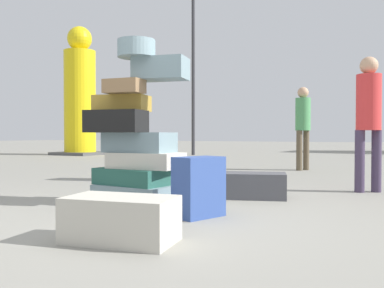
# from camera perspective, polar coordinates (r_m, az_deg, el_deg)

# --- Properties ---
(ground_plane) EXTENTS (80.00, 80.00, 0.00)m
(ground_plane) POSITION_cam_1_polar(r_m,az_deg,el_deg) (3.83, -6.00, -9.58)
(ground_plane) COLOR gray
(suitcase_tower) EXTENTS (1.08, 0.64, 1.68)m
(suitcase_tower) POSITION_cam_1_polar(r_m,az_deg,el_deg) (4.42, -7.54, 0.63)
(suitcase_tower) COLOR gray
(suitcase_tower) RESTS_ON ground
(suitcase_navy_foreground_near) EXTENTS (0.28, 0.37, 0.75)m
(suitcase_navy_foreground_near) POSITION_cam_1_polar(r_m,az_deg,el_deg) (6.81, -9.62, -1.66)
(suitcase_navy_foreground_near) COLOR #334F99
(suitcase_navy_foreground_near) RESTS_ON ground
(suitcase_maroon_foreground_far) EXTENTS (0.66, 0.50, 0.20)m
(suitcase_maroon_foreground_far) POSITION_cam_1_polar(r_m,az_deg,el_deg) (5.18, 0.07, -5.64)
(suitcase_maroon_foreground_far) COLOR maroon
(suitcase_maroon_foreground_far) RESTS_ON ground
(suitcase_cream_behind_tower) EXTENTS (0.78, 0.51, 0.31)m
(suitcase_cream_behind_tower) POSITION_cam_1_polar(r_m,az_deg,el_deg) (2.93, -9.54, -9.93)
(suitcase_cream_behind_tower) COLOR beige
(suitcase_cream_behind_tower) RESTS_ON ground
(suitcase_navy_white_trunk) EXTENTS (0.40, 0.49, 0.53)m
(suitcase_navy_white_trunk) POSITION_cam_1_polar(r_m,az_deg,el_deg) (3.73, 0.92, -5.77)
(suitcase_navy_white_trunk) COLOR #334F99
(suitcase_navy_white_trunk) RESTS_ON ground
(suitcase_charcoal_right_side) EXTENTS (0.87, 0.61, 0.29)m
(suitcase_charcoal_right_side) POSITION_cam_1_polar(r_m,az_deg,el_deg) (4.89, 7.87, -5.52)
(suitcase_charcoal_right_side) COLOR #4C4C51
(suitcase_charcoal_right_side) RESTS_ON ground
(person_bearded_onlooker) EXTENTS (0.31, 0.30, 1.69)m
(person_bearded_onlooker) POSITION_cam_1_polar(r_m,az_deg,el_deg) (5.75, 22.60, 3.98)
(person_bearded_onlooker) COLOR #3F334C
(person_bearded_onlooker) RESTS_ON ground
(person_tourist_with_camera) EXTENTS (0.30, 0.32, 1.68)m
(person_tourist_with_camera) POSITION_cam_1_polar(r_m,az_deg,el_deg) (8.87, 14.66, 3.03)
(person_tourist_with_camera) COLOR brown
(person_tourist_with_camera) RESTS_ON ground
(yellow_dummy_statue) EXTENTS (1.56, 1.56, 4.57)m
(yellow_dummy_statue) POSITION_cam_1_polar(r_m,az_deg,el_deg) (15.78, -14.81, 6.04)
(yellow_dummy_statue) COLOR yellow
(yellow_dummy_statue) RESTS_ON ground
(lamp_post) EXTENTS (0.36, 0.36, 6.99)m
(lamp_post) POSITION_cam_1_polar(r_m,az_deg,el_deg) (15.44, 0.17, 15.34)
(lamp_post) COLOR #333338
(lamp_post) RESTS_ON ground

